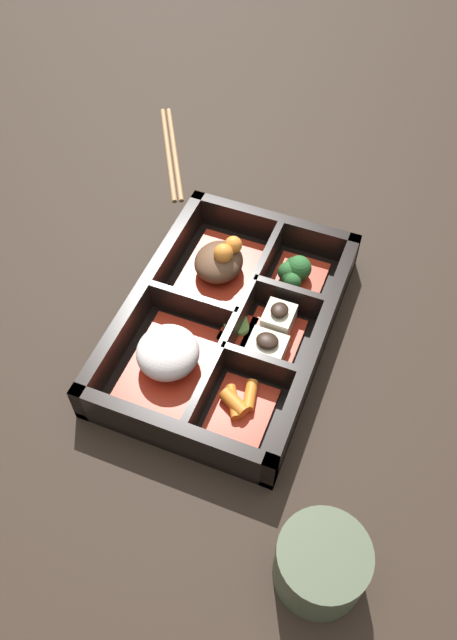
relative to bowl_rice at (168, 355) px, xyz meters
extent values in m
plane|color=black|center=(0.07, -0.04, -0.03)|extent=(3.00, 3.00, 0.00)
cube|color=black|center=(0.07, -0.04, -0.03)|extent=(0.31, 0.21, 0.01)
cube|color=black|center=(0.07, -0.14, -0.01)|extent=(0.31, 0.01, 0.05)
cube|color=black|center=(0.07, 0.06, -0.01)|extent=(0.31, 0.01, 0.05)
cube|color=black|center=(-0.08, -0.04, -0.01)|extent=(0.01, 0.21, 0.05)
cube|color=black|center=(0.22, -0.04, -0.01)|extent=(0.01, 0.21, 0.05)
cube|color=black|center=(0.07, -0.05, -0.01)|extent=(0.29, 0.01, 0.05)
cube|color=black|center=(0.02, -0.09, -0.01)|extent=(0.01, 0.08, 0.05)
cube|color=black|center=(0.12, -0.09, -0.01)|extent=(0.01, 0.08, 0.05)
cube|color=black|center=(0.07, 0.00, -0.01)|extent=(0.01, 0.10, 0.05)
cube|color=#B22D19|center=(0.00, 0.00, -0.02)|extent=(0.12, 0.08, 0.01)
ellipsoid|color=silver|center=(0.00, 0.00, 0.00)|extent=(0.07, 0.07, 0.04)
cube|color=#B22D19|center=(0.14, 0.00, -0.02)|extent=(0.12, 0.08, 0.01)
ellipsoid|color=brown|center=(0.14, 0.00, 0.00)|extent=(0.06, 0.06, 0.03)
sphere|color=orange|center=(0.14, -0.01, 0.02)|extent=(0.02, 0.02, 0.02)
sphere|color=orange|center=(0.16, -0.01, 0.02)|extent=(0.02, 0.02, 0.02)
cube|color=#B22D19|center=(-0.02, -0.09, -0.02)|extent=(0.07, 0.06, 0.01)
cylinder|color=orange|center=(-0.02, -0.08, -0.01)|extent=(0.04, 0.03, 0.01)
cylinder|color=orange|center=(-0.02, -0.08, -0.01)|extent=(0.03, 0.03, 0.01)
cylinder|color=orange|center=(-0.01, -0.09, -0.01)|extent=(0.03, 0.02, 0.01)
cube|color=#B22D19|center=(0.07, -0.09, -0.02)|extent=(0.08, 0.06, 0.01)
cube|color=beige|center=(0.05, -0.09, -0.01)|extent=(0.04, 0.04, 0.02)
ellipsoid|color=black|center=(0.05, -0.09, 0.00)|extent=(0.02, 0.02, 0.01)
cube|color=beige|center=(0.09, -0.09, 0.00)|extent=(0.04, 0.03, 0.02)
ellipsoid|color=black|center=(0.09, -0.09, 0.01)|extent=(0.02, 0.02, 0.01)
cube|color=#B22D19|center=(0.17, -0.09, -0.02)|extent=(0.07, 0.06, 0.01)
sphere|color=#265B28|center=(0.15, -0.08, -0.01)|extent=(0.02, 0.02, 0.02)
sphere|color=#265B28|center=(0.17, -0.08, 0.00)|extent=(0.02, 0.02, 0.02)
sphere|color=#265B28|center=(0.15, -0.09, -0.01)|extent=(0.02, 0.02, 0.02)
sphere|color=#265B28|center=(0.17, -0.09, 0.00)|extent=(0.03, 0.03, 0.03)
sphere|color=#265B28|center=(0.16, -0.08, 0.00)|extent=(0.02, 0.02, 0.02)
cube|color=#B22D19|center=(0.07, -0.05, -0.02)|extent=(0.04, 0.03, 0.01)
cylinder|color=#75A84C|center=(0.07, -0.05, -0.01)|extent=(0.02, 0.02, 0.01)
cylinder|color=#75A84C|center=(0.08, -0.05, -0.01)|extent=(0.02, 0.02, 0.01)
cylinder|color=#75A84C|center=(0.07, -0.05, -0.01)|extent=(0.02, 0.02, 0.01)
cylinder|color=#424C38|center=(-0.14, -0.21, 0.00)|extent=(0.08, 0.08, 0.06)
cylinder|color=#597A38|center=(-0.14, -0.21, 0.02)|extent=(0.07, 0.07, 0.01)
cylinder|color=#A87F51|center=(0.34, 0.16, -0.03)|extent=(0.18, 0.11, 0.01)
cylinder|color=#A87F51|center=(0.34, 0.15, -0.03)|extent=(0.18, 0.11, 0.01)
camera|label=1|loc=(-0.31, -0.19, 0.54)|focal=35.00mm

